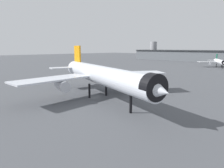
% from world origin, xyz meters
% --- Properties ---
extents(ground, '(900.00, 900.00, 0.00)m').
position_xyz_m(ground, '(0.00, 0.00, 0.00)').
color(ground, '#4C4F54').
extents(airliner_near_gate, '(63.59, 56.85, 18.42)m').
position_xyz_m(airliner_near_gate, '(2.58, 0.42, 8.12)').
color(airliner_near_gate, silver).
rests_on(airliner_near_gate, ground).
extents(airliner_far_taxiway, '(33.02, 36.75, 11.69)m').
position_xyz_m(airliner_far_taxiway, '(-6.79, 147.51, 5.15)').
color(airliner_far_taxiway, white).
rests_on(airliner_far_taxiway, ground).
extents(terminal_building, '(216.36, 37.21, 26.53)m').
position_xyz_m(terminal_building, '(-40.85, 217.44, 7.36)').
color(terminal_building, slate).
rests_on(terminal_building, ground).
extents(baggage_tug_wing, '(3.52, 2.63, 1.85)m').
position_xyz_m(baggage_tug_wing, '(-2.19, 37.25, 0.97)').
color(baggage_tug_wing, black).
rests_on(baggage_tug_wing, ground).
extents(baggage_cart_trailing, '(2.77, 2.87, 1.82)m').
position_xyz_m(baggage_cart_trailing, '(-18.82, 31.13, 0.98)').
color(baggage_cart_trailing, black).
rests_on(baggage_cart_trailing, ground).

